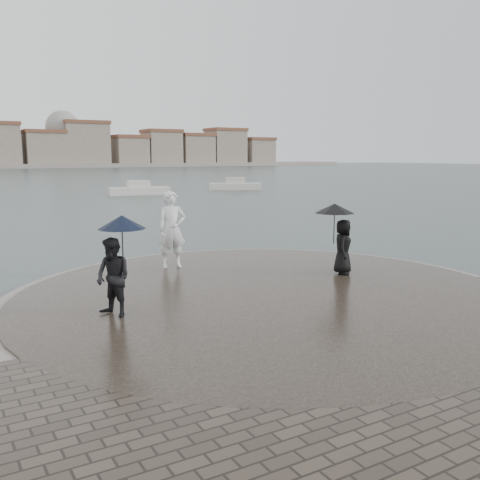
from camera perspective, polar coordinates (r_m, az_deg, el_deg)
ground at (r=10.34m, az=13.86°, el=-11.61°), size 400.00×400.00×0.00m
kerb_ring at (r=12.89m, az=2.94°, el=-6.46°), size 12.50×12.50×0.32m
quay_tip at (r=12.89m, az=2.94°, el=-6.37°), size 11.90×11.90×0.36m
statue at (r=15.61m, az=-7.27°, el=1.12°), size 0.89×0.66×2.22m
visitor_left at (r=11.08m, az=-13.15°, el=-2.39°), size 1.19×1.08×2.04m
visitor_right at (r=14.83m, az=10.61°, el=0.75°), size 1.22×1.09×1.95m
boats at (r=48.49m, az=-16.73°, el=4.82°), size 44.05×9.73×1.50m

